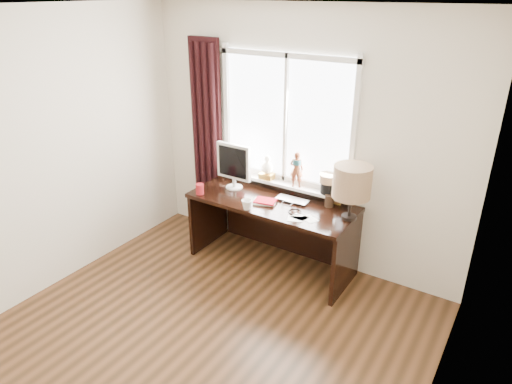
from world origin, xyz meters
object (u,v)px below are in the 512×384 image
Objects in this scene: monitor at (234,164)px; red_cup at (200,189)px; table_lamp at (352,182)px; desk at (277,218)px; laptop at (293,200)px; mug at (247,204)px.

red_cup is at bearing -123.73° from monitor.
table_lamp reaches higher than red_cup.
red_cup is 0.06× the size of desk.
table_lamp reaches higher than laptop.
laptop reaches higher than desk.
red_cup is 0.86m from desk.
table_lamp reaches higher than monitor.
desk is at bearing 26.59° from red_cup.
table_lamp is at bearing 21.24° from mug.
laptop is 0.74m from monitor.
red_cup reaches higher than laptop.
table_lamp reaches higher than mug.
table_lamp is (0.90, 0.35, 0.31)m from mug.
laptop is 0.20× the size of desk.
red_cup is at bearing 176.45° from mug.
monitor is at bearing -175.25° from desk.
monitor reaches higher than mug.
mug is at bearing -104.87° from desk.
laptop is at bearing 175.90° from table_lamp.
mug is 0.20× the size of table_lamp.
monitor reaches higher than desk.
laptop is 0.49m from mug.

